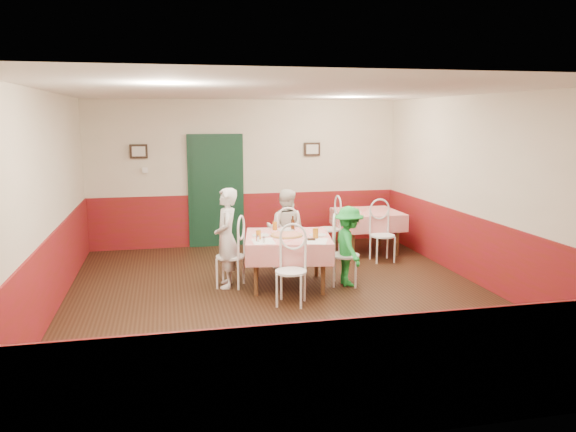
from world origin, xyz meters
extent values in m
plane|color=black|center=(0.00, 0.00, 0.00)|extent=(7.00, 7.00, 0.00)
plane|color=white|center=(0.00, 0.00, 2.80)|extent=(7.00, 7.00, 0.00)
cube|color=beige|center=(0.00, 3.50, 1.40)|extent=(6.00, 0.10, 2.80)
cube|color=beige|center=(0.00, -3.50, 1.40)|extent=(6.00, 0.10, 2.80)
cube|color=beige|center=(-3.00, 0.00, 1.40)|extent=(0.10, 7.00, 2.80)
cube|color=beige|center=(3.00, 0.00, 1.40)|extent=(0.10, 7.00, 2.80)
cube|color=maroon|center=(0.00, 3.48, 0.50)|extent=(6.00, 0.03, 1.00)
cube|color=maroon|center=(0.00, -3.48, 0.50)|extent=(6.00, 0.03, 1.00)
cube|color=maroon|center=(-2.98, 0.00, 0.50)|extent=(0.03, 7.00, 1.00)
cube|color=maroon|center=(2.98, 0.00, 0.50)|extent=(0.03, 7.00, 1.00)
cube|color=black|center=(-0.60, 3.45, 1.05)|extent=(0.96, 0.06, 2.10)
cube|color=black|center=(-2.00, 3.45, 1.85)|extent=(0.32, 0.03, 0.26)
cube|color=black|center=(1.30, 3.45, 1.85)|extent=(0.32, 0.03, 0.26)
cube|color=white|center=(-1.90, 3.45, 1.50)|extent=(0.10, 0.03, 0.10)
cube|color=red|center=(0.19, 0.59, 0.38)|extent=(1.41, 1.41, 0.77)
cube|color=red|center=(2.09, 2.40, 0.38)|extent=(1.13, 1.13, 0.77)
cylinder|color=#B74723|center=(0.16, 0.56, 0.78)|extent=(0.52, 0.52, 0.03)
cylinder|color=white|center=(-0.21, 0.65, 0.77)|extent=(0.29, 0.29, 0.01)
cylinder|color=white|center=(0.61, 0.50, 0.77)|extent=(0.29, 0.29, 0.01)
cylinder|color=white|center=(0.24, 0.99, 0.77)|extent=(0.29, 0.29, 0.01)
cylinder|color=#BF7219|center=(-0.28, 0.43, 0.82)|extent=(0.08, 0.08, 0.13)
cylinder|color=#BF7219|center=(0.53, 0.32, 0.83)|extent=(0.09, 0.09, 0.15)
cylinder|color=#BF7219|center=(0.08, 1.04, 0.82)|extent=(0.08, 0.08, 0.13)
cylinder|color=#381C0A|center=(0.34, 0.96, 0.86)|extent=(0.06, 0.06, 0.20)
cylinder|color=silver|center=(-0.31, 0.27, 0.81)|extent=(0.04, 0.04, 0.09)
cylinder|color=silver|center=(-0.25, 0.19, 0.81)|extent=(0.04, 0.04, 0.09)
cylinder|color=#B23319|center=(-0.32, 0.31, 0.81)|extent=(0.04, 0.04, 0.09)
cube|color=white|center=(-0.24, 0.28, 0.76)|extent=(0.31, 0.41, 0.00)
cube|color=white|center=(0.49, 0.13, 0.76)|extent=(0.43, 0.48, 0.00)
cube|color=black|center=(0.44, 0.22, 0.77)|extent=(0.12, 0.11, 0.02)
imported|color=gray|center=(-0.70, 0.75, 0.73)|extent=(0.40, 0.56, 1.46)
imported|color=gray|center=(0.34, 1.48, 0.67)|extent=(0.79, 0.72, 1.33)
imported|color=gray|center=(1.07, 0.44, 0.59)|extent=(0.46, 0.77, 1.18)
camera|label=1|loc=(-1.54, -7.26, 2.47)|focal=35.00mm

